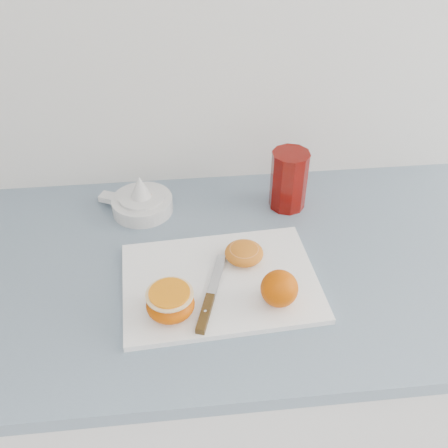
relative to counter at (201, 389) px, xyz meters
name	(u,v)px	position (x,y,z in m)	size (l,w,h in m)	color
counter	(201,389)	(0.00, 0.00, 0.00)	(2.52, 0.64, 0.89)	white
cutting_board	(220,282)	(0.04, -0.07, 0.45)	(0.36, 0.26, 0.01)	white
whole_orange	(279,289)	(0.14, -0.13, 0.49)	(0.07, 0.07, 0.07)	#CC5100
half_orange	(170,303)	(-0.05, -0.14, 0.48)	(0.08, 0.08, 0.05)	#CC5100
squeezed_shell	(244,253)	(0.10, -0.02, 0.47)	(0.08, 0.08, 0.03)	#C76517
paring_knife	(207,306)	(0.01, -0.14, 0.46)	(0.07, 0.19, 0.01)	#422D0F
citrus_juicer	(141,201)	(-0.11, 0.18, 0.47)	(0.17, 0.14, 0.09)	white
red_tumbler	(289,182)	(0.22, 0.17, 0.51)	(0.08, 0.08, 0.14)	#690A05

